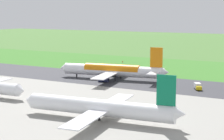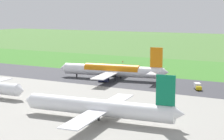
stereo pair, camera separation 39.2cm
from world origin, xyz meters
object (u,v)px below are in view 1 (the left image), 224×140
Objects in this scene: airliner_main at (113,70)px; no_stopping_sign at (123,63)px; traffic_cone_orange at (116,63)px; service_truck_baggage at (198,86)px; airliner_parked_near at (100,107)px.

no_stopping_sign is at bearing -69.29° from airliner_main.
no_stopping_sign is at bearing 143.66° from traffic_cone_orange.
service_truck_baggage is at bearing 174.22° from airliner_main.
airliner_main is 55.27m from traffic_cone_orange.
airliner_parked_near is at bearing 76.71° from service_truck_baggage.
traffic_cone_orange is (7.59, -5.58, -1.20)m from no_stopping_sign.
traffic_cone_orange is (65.80, -53.73, -1.13)m from service_truck_baggage.
no_stopping_sign is 4.50× the size of traffic_cone_orange.
airliner_parked_near is 58.58m from service_truck_baggage.
service_truck_baggage is at bearing -103.29° from airliner_parked_near.
no_stopping_sign is (16.61, -43.94, -2.88)m from airliner_main.
service_truck_baggage reaches higher than no_stopping_sign.
airliner_main is 8.73× the size of service_truck_baggage.
no_stopping_sign is 9.50m from traffic_cone_orange.
airliner_parked_near is (-28.14, 61.17, -0.30)m from airliner_main.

